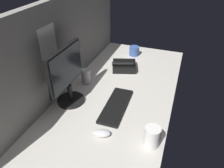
# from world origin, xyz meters

# --- Properties ---
(ground_plane) EXTENTS (1.80, 0.80, 0.03)m
(ground_plane) POSITION_xyz_m (0.00, 0.00, -0.01)
(ground_plane) COLOR beige
(cubicle_wall_back) EXTENTS (1.80, 0.06, 0.62)m
(cubicle_wall_back) POSITION_xyz_m (-0.00, 0.37, 0.31)
(cubicle_wall_back) COLOR gray
(cubicle_wall_back) RESTS_ON ground_plane
(monitor) EXTENTS (0.35, 0.18, 0.38)m
(monitor) POSITION_xyz_m (-0.14, 0.25, 0.21)
(monitor) COLOR black
(monitor) RESTS_ON ground_plane
(keyboard) EXTENTS (0.37, 0.14, 0.02)m
(keyboard) POSITION_xyz_m (-0.10, -0.06, 0.01)
(keyboard) COLOR black
(keyboard) RESTS_ON ground_plane
(mouse) EXTENTS (0.08, 0.11, 0.03)m
(mouse) POSITION_xyz_m (-0.35, -0.07, 0.02)
(mouse) COLOR silver
(mouse) RESTS_ON ground_plane
(mug_ceramic_white) EXTENTS (0.12, 0.08, 0.12)m
(mug_ceramic_white) POSITION_xyz_m (-0.32, -0.33, 0.06)
(mug_ceramic_white) COLOR white
(mug_ceramic_white) RESTS_ON ground_plane
(mug_steel) EXTENTS (0.07, 0.07, 0.11)m
(mug_steel) POSITION_xyz_m (0.10, 0.25, 0.05)
(mug_steel) COLOR #B2B2B7
(mug_steel) RESTS_ON ground_plane
(mug_ceramic_blue) EXTENTS (0.12, 0.09, 0.09)m
(mug_ceramic_blue) POSITION_xyz_m (0.69, 0.03, 0.04)
(mug_ceramic_blue) COLOR #38569E
(mug_ceramic_blue) RESTS_ON ground_plane
(desk_phone) EXTENTS (0.22, 0.23, 0.09)m
(desk_phone) POSITION_xyz_m (0.40, 0.04, 0.03)
(desk_phone) COLOR black
(desk_phone) RESTS_ON ground_plane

